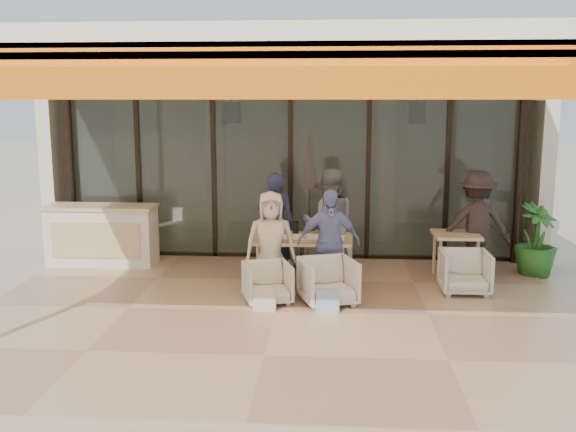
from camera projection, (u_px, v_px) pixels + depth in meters
name	position (u px, v px, depth m)	size (l,w,h in m)	color
ground	(276.00, 313.00, 8.52)	(70.00, 70.00, 0.00)	#C6B293
terrace_floor	(276.00, 313.00, 8.52)	(8.00, 6.00, 0.01)	tan
terrace_structure	(273.00, 61.00, 7.68)	(8.00, 6.00, 3.40)	silver
glass_storefront	(290.00, 169.00, 11.18)	(8.08, 0.10, 3.20)	#9EADA3
interior_block	(298.00, 127.00, 13.34)	(9.05, 3.62, 3.52)	silver
host_counter	(102.00, 235.00, 10.89)	(1.85, 0.65, 1.04)	silver
dining_table	(301.00, 241.00, 9.72)	(1.50, 0.90, 0.93)	tan
chair_far_left	(279.00, 251.00, 10.74)	(0.59, 0.55, 0.60)	white
chair_far_right	(329.00, 250.00, 10.68)	(0.65, 0.61, 0.67)	white
chair_near_left	(267.00, 281.00, 8.87)	(0.62, 0.58, 0.64)	white
chair_near_right	(328.00, 279.00, 8.81)	(0.70, 0.66, 0.72)	white
diner_navy	(276.00, 225.00, 10.16)	(0.61, 0.40, 1.68)	#1A1C3A
diner_grey	(329.00, 224.00, 10.09)	(0.85, 0.66, 1.74)	slate
diner_cream	(271.00, 243.00, 9.29)	(0.74, 0.48, 1.50)	beige
diner_periwinkle	(329.00, 242.00, 9.23)	(0.91, 0.38, 1.54)	#7883C9
tote_bag_cream	(265.00, 300.00, 8.51)	(0.30, 0.10, 0.34)	silver
tote_bag_blue	(328.00, 302.00, 8.45)	(0.30, 0.10, 0.34)	#99BFD8
side_table	(456.00, 240.00, 10.00)	(0.70, 0.70, 0.74)	tan
side_chair	(465.00, 270.00, 9.32)	(0.68, 0.64, 0.70)	white
standing_woman	(476.00, 224.00, 10.12)	(1.10, 0.63, 1.71)	black
potted_palm	(536.00, 240.00, 10.24)	(0.66, 0.66, 1.18)	#1E5919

